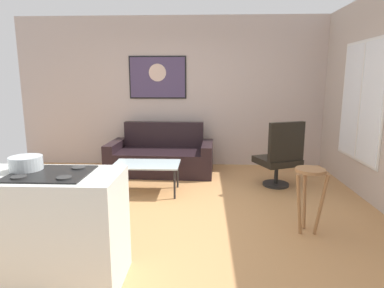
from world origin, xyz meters
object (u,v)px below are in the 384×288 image
at_px(coffee_table, 147,166).
at_px(mixing_bowl, 26,164).
at_px(wall_painting, 158,77).
at_px(couch, 161,157).
at_px(armchair, 280,156).
at_px(bar_stool, 309,185).

xyz_separation_m(coffee_table, mixing_bowl, (-0.58, -2.12, 0.57)).
bearing_deg(wall_painting, coffee_table, -88.16).
distance_m(coffee_table, mixing_bowl, 2.27).
distance_m(couch, wall_painting, 1.52).
xyz_separation_m(coffee_table, wall_painting, (-0.05, 1.67, 1.28)).
distance_m(coffee_table, wall_painting, 2.10).
height_order(coffee_table, wall_painting, wall_painting).
relative_size(coffee_table, armchair, 0.93).
height_order(coffee_table, armchair, armchair).
height_order(mixing_bowl, wall_painting, wall_painting).
relative_size(couch, bar_stool, 2.60).
distance_m(couch, mixing_bowl, 3.36).
xyz_separation_m(armchair, mixing_bowl, (-2.58, -2.44, 0.48)).
height_order(coffee_table, bar_stool, bar_stool).
distance_m(armchair, bar_stool, 1.54).
distance_m(coffee_table, armchair, 2.03).
bearing_deg(wall_painting, bar_stool, -54.94).
distance_m(bar_stool, mixing_bowl, 2.74).
bearing_deg(coffee_table, mixing_bowl, -105.23).
xyz_separation_m(couch, armchair, (1.94, -0.78, 0.22)).
height_order(armchair, mixing_bowl, mixing_bowl).
height_order(coffee_table, mixing_bowl, mixing_bowl).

